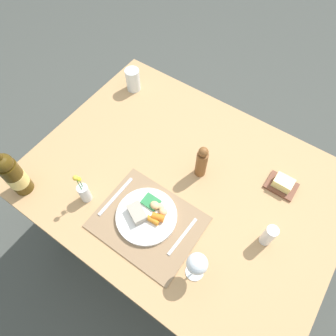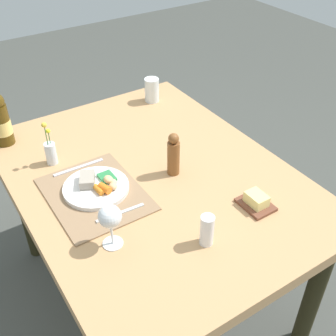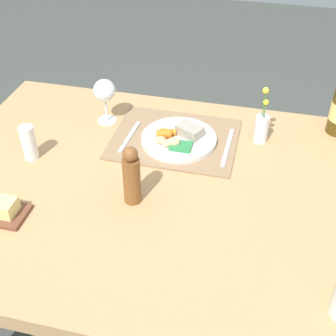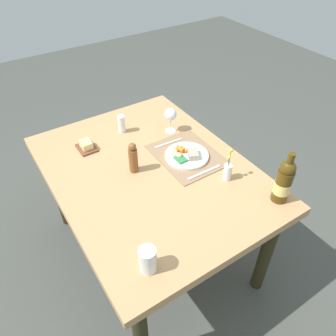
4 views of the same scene
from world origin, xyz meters
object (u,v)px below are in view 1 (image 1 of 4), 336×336
at_px(water_tumbler, 133,81).
at_px(butter_dish, 282,184).
at_px(fork, 116,196).
at_px(knife, 183,236).
at_px(dining_table, 182,190).
at_px(dinner_plate, 147,215).
at_px(wine_bottle, 13,174).
at_px(wine_glass, 197,264).
at_px(salt_shaker, 269,235).
at_px(flower_vase, 84,192).
at_px(pepper_mill, 202,162).

relative_size(water_tumbler, butter_dish, 0.95).
height_order(fork, knife, same).
bearing_deg(dining_table, knife, -57.02).
distance_m(dining_table, knife, 0.28).
bearing_deg(dinner_plate, knife, 4.22).
relative_size(water_tumbler, wine_bottle, 0.42).
bearing_deg(water_tumbler, wine_glass, -38.63).
distance_m(knife, salt_shaker, 0.33).
xyz_separation_m(salt_shaker, flower_vase, (-0.71, -0.27, -0.00)).
distance_m(wine_bottle, butter_dish, 1.13).
xyz_separation_m(fork, water_tumbler, (-0.34, 0.56, 0.05)).
bearing_deg(water_tumbler, dinner_plate, -47.60).
relative_size(dinner_plate, pepper_mill, 1.36).
distance_m(salt_shaker, butter_dish, 0.27).
height_order(fork, wine_bottle, wine_bottle).
height_order(fork, salt_shaker, salt_shaker).
distance_m(water_tumbler, pepper_mill, 0.63).
xyz_separation_m(salt_shaker, pepper_mill, (-0.38, 0.12, 0.03)).
distance_m(salt_shaker, flower_vase, 0.76).
height_order(fork, water_tumbler, water_tumbler).
xyz_separation_m(dining_table, wine_bottle, (-0.55, -0.43, 0.21)).
bearing_deg(dinner_plate, butter_dish, 48.61).
xyz_separation_m(dinner_plate, flower_vase, (-0.26, -0.08, 0.04)).
bearing_deg(wine_bottle, pepper_mill, 40.68).
relative_size(salt_shaker, wine_glass, 0.71).
distance_m(dinner_plate, flower_vase, 0.28).
bearing_deg(fork, butter_dish, 40.11).
distance_m(pepper_mill, butter_dish, 0.37).
bearing_deg(salt_shaker, fork, -162.41).
bearing_deg(dinner_plate, water_tumbler, 132.40).
distance_m(dinner_plate, salt_shaker, 0.49).
relative_size(fork, flower_vase, 1.07).
height_order(wine_glass, wine_bottle, wine_bottle).
bearing_deg(dining_table, pepper_mill, 64.30).
height_order(salt_shaker, butter_dish, salt_shaker).
bearing_deg(water_tumbler, flower_vase, -69.05).
bearing_deg(flower_vase, dining_table, 46.35).
distance_m(knife, pepper_mill, 0.32).
bearing_deg(butter_dish, knife, -117.53).
distance_m(dining_table, flower_vase, 0.45).
bearing_deg(wine_glass, water_tumbler, 141.37).
bearing_deg(fork, dining_table, 51.36).
bearing_deg(water_tumbler, pepper_mill, -23.28).
height_order(water_tumbler, wine_glass, wine_glass).
bearing_deg(knife, wine_glass, -34.89).
xyz_separation_m(dining_table, water_tumbler, (-0.54, 0.33, 0.14)).
bearing_deg(salt_shaker, water_tumbler, 158.97).
xyz_separation_m(dinner_plate, butter_dish, (0.40, 0.45, 0.00)).
bearing_deg(salt_shaker, wine_glass, -121.95).
relative_size(wine_glass, wine_bottle, 0.56).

